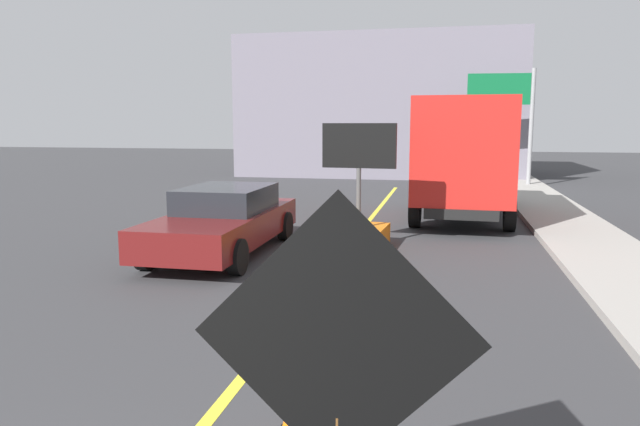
% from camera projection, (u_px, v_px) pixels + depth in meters
% --- Properties ---
extents(lane_center_stripe, '(0.14, 36.00, 0.01)m').
position_uv_depth(lane_center_stripe, '(279.00, 332.00, 7.56)').
color(lane_center_stripe, yellow).
rests_on(lane_center_stripe, ground).
extents(roadwork_sign, '(1.63, 0.12, 2.33)m').
position_uv_depth(roadwork_sign, '(338.00, 345.00, 3.20)').
color(roadwork_sign, '#593819').
rests_on(roadwork_sign, ground).
extents(arrow_board_trailer, '(1.60, 1.88, 2.70)m').
position_uv_depth(arrow_board_trailer, '(358.00, 227.00, 12.62)').
color(arrow_board_trailer, orange).
rests_on(arrow_board_trailer, ground).
extents(box_truck, '(2.84, 7.04, 3.34)m').
position_uv_depth(box_truck, '(464.00, 155.00, 16.55)').
color(box_truck, black).
rests_on(box_truck, ground).
extents(pickup_car, '(2.02, 4.93, 1.38)m').
position_uv_depth(pickup_car, '(224.00, 220.00, 12.15)').
color(pickup_car, '#591414').
rests_on(pickup_car, ground).
extents(highway_guide_sign, '(2.78, 0.37, 5.00)m').
position_uv_depth(highway_guide_sign, '(513.00, 107.00, 24.61)').
color(highway_guide_sign, gray).
rests_on(highway_guide_sign, ground).
extents(far_building_block, '(14.33, 8.52, 7.12)m').
position_uv_depth(far_building_block, '(383.00, 108.00, 32.10)').
color(far_building_block, slate).
rests_on(far_building_block, ground).
extents(traffic_cone_near_sign, '(0.36, 0.36, 0.66)m').
position_uv_depth(traffic_cone_near_sign, '(296.00, 404.00, 4.94)').
color(traffic_cone_near_sign, black).
rests_on(traffic_cone_near_sign, ground).
extents(traffic_cone_mid_lane, '(0.36, 0.36, 0.73)m').
position_uv_depth(traffic_cone_mid_lane, '(330.00, 298.00, 7.85)').
color(traffic_cone_mid_lane, black).
rests_on(traffic_cone_mid_lane, ground).
extents(traffic_cone_far_lane, '(0.36, 0.36, 0.64)m').
position_uv_depth(traffic_cone_far_lane, '(332.00, 257.00, 10.45)').
color(traffic_cone_far_lane, black).
rests_on(traffic_cone_far_lane, ground).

